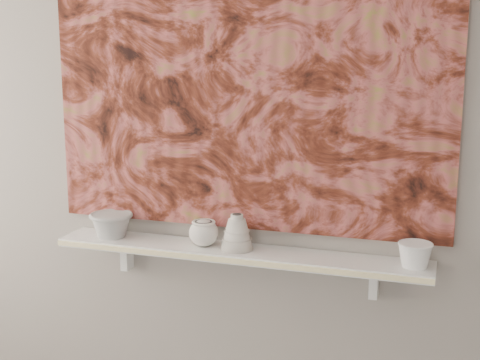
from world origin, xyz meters
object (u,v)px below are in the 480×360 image
at_px(cup_cream, 204,233).
at_px(bowl_grey, 111,225).
at_px(painting, 245,80).
at_px(shelf, 238,253).
at_px(bowl_white, 415,255).
at_px(bell_vessel, 237,232).

bearing_deg(cup_cream, bowl_grey, 180.00).
height_order(painting, bowl_grey, painting).
height_order(shelf, bowl_white, bowl_white).
xyz_separation_m(shelf, cup_cream, (-0.13, 0.00, 0.07)).
xyz_separation_m(cup_cream, bell_vessel, (0.13, 0.00, 0.02)).
xyz_separation_m(bowl_grey, cup_cream, (0.38, 0.00, 0.00)).
bearing_deg(cup_cream, painting, 31.15).
bearing_deg(bowl_grey, shelf, 0.00).
bearing_deg(bowl_grey, bell_vessel, 0.00).
xyz_separation_m(cup_cream, bowl_white, (0.76, 0.00, -0.01)).
bearing_deg(painting, bowl_white, -7.30).
bearing_deg(shelf, bell_vessel, 180.00).
distance_m(painting, cup_cream, 0.58).
bearing_deg(bowl_white, shelf, 180.00).
bearing_deg(bell_vessel, cup_cream, 180.00).
xyz_separation_m(painting, bell_vessel, (-0.00, -0.08, -0.54)).
bearing_deg(bowl_grey, bowl_white, 0.00).
relative_size(shelf, bowl_grey, 8.29).
bearing_deg(bowl_white, painting, 172.70).
relative_size(shelf, painting, 0.93).
distance_m(bowl_grey, cup_cream, 0.38).
height_order(painting, bowl_white, painting).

